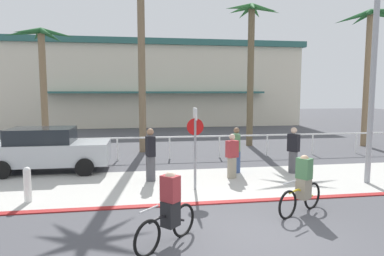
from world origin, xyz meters
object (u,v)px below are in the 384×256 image
Objects in this scene: pedestrian_3 at (293,152)px; pedestrian_2 at (236,152)px; palm_tree_3 at (251,42)px; pedestrian_1 at (232,158)px; cyclist_yellow_1 at (303,186)px; streetlight_curb at (379,52)px; palm_tree_1 at (42,59)px; bollard_1 at (27,184)px; palm_tree_2 at (141,5)px; cyclist_black_0 at (169,210)px; stop_sign_bike_lane at (195,137)px; palm_tree_4 at (369,42)px; pedestrian_0 at (151,157)px; car_silver_1 at (48,149)px.

pedestrian_2 is at bearing 169.24° from pedestrian_3.
palm_tree_3 is 4.96× the size of pedestrian_1.
cyclist_yellow_1 is at bearing -101.41° from palm_tree_3.
palm_tree_1 is at bearing 142.76° from streetlight_curb.
bollard_1 is at bearing -179.45° from streetlight_curb.
bollard_1 is 0.13× the size of palm_tree_3.
palm_tree_2 is at bearing -23.02° from palm_tree_1.
cyclist_black_0 is at bearing -115.60° from palm_tree_3.
pedestrian_1 is 0.86m from pedestrian_2.
palm_tree_2 is at bearing 112.50° from cyclist_yellow_1.
pedestrian_3 is at bearing -44.73° from palm_tree_2.
palm_tree_4 is (10.81, 6.95, 4.07)m from stop_sign_bike_lane.
streetlight_curb reaches higher than pedestrian_2.
palm_tree_1 is 3.54× the size of pedestrian_0.
pedestrian_2 is at bearing 63.70° from pedestrian_1.
pedestrian_2 reaches higher than pedestrian_1.
pedestrian_0 reaches higher than car_silver_1.
palm_tree_3 is 1.05× the size of palm_tree_4.
bollard_1 is at bearing -153.41° from pedestrian_0.
palm_tree_3 is 4.31× the size of pedestrian_0.
stop_sign_bike_lane is 0.26× the size of palm_tree_2.
bollard_1 is 10.54m from palm_tree_2.
cyclist_black_0 is at bearing -107.41° from stop_sign_bike_lane.
pedestrian_3 reaches higher than pedestrian_1.
pedestrian_3 is (9.11, -1.65, -0.06)m from car_silver_1.
car_silver_1 reaches higher than pedestrian_1.
pedestrian_0 is 3.29m from pedestrian_2.
palm_tree_4 is 16.70m from cyclist_black_0.
pedestrian_0 is 2.84m from pedestrian_1.
bollard_1 is 0.10× the size of palm_tree_2.
pedestrian_2 is (-0.47, 4.29, 0.11)m from cyclist_yellow_1.
pedestrian_1 is at bearing 103.57° from cyclist_yellow_1.
bollard_1 is at bearing -174.21° from stop_sign_bike_lane.
palm_tree_3 is 8.20m from pedestrian_3.
pedestrian_2 is at bearing 96.30° from cyclist_yellow_1.
palm_tree_3 reaches higher than pedestrian_2.
pedestrian_1 is at bearing 14.79° from bollard_1.
cyclist_black_0 is 0.94× the size of cyclist_yellow_1.
palm_tree_4 is at bearing -0.06° from palm_tree_2.
streetlight_curb reaches higher than cyclist_black_0.
pedestrian_3 is (8.73, 2.02, 0.29)m from bollard_1.
streetlight_curb is at bearing -18.06° from car_silver_1.
streetlight_curb is at bearing -46.28° from pedestrian_3.
palm_tree_2 is 5.71× the size of pedestrian_3.
stop_sign_bike_lane reaches higher than cyclist_black_0.
pedestrian_1 is at bearing 160.15° from streetlight_curb.
pedestrian_1 is 0.92× the size of pedestrian_2.
palm_tree_4 is 12.04m from pedestrian_1.
pedestrian_2 is at bearing 12.36° from pedestrian_0.
pedestrian_1 is 0.91× the size of pedestrian_3.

